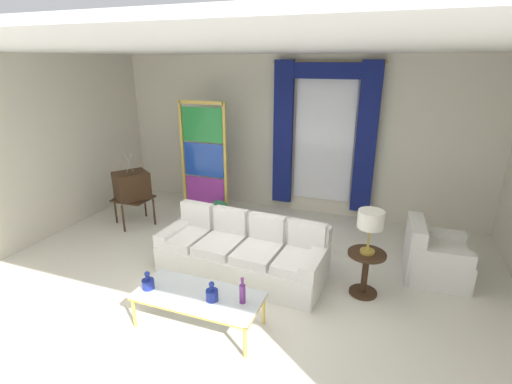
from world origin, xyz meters
TOP-DOWN VIEW (x-y plane):
  - ground_plane at (0.00, 0.00)m, footprint 16.00×16.00m
  - wall_rear at (0.00, 3.06)m, footprint 8.00×0.12m
  - wall_left at (-3.66, 0.60)m, footprint 0.12×7.00m
  - ceiling_slab at (0.00, 0.80)m, footprint 8.00×7.60m
  - curtained_window at (0.58, 2.89)m, footprint 2.00×0.17m
  - couch_white_long at (-0.00, 0.40)m, footprint 2.39×1.08m
  - coffee_table at (-0.03, -0.87)m, footprint 1.44×0.64m
  - bottle_blue_decanter at (0.16, -0.91)m, footprint 0.14×0.14m
  - bottle_crystal_tall at (-0.63, -0.96)m, footprint 0.14×0.14m
  - bottle_amber_squat at (0.49, -0.83)m, footprint 0.07×0.07m
  - vintage_tv at (-2.53, 1.25)m, footprint 0.75×0.77m
  - armchair_white at (2.51, 1.19)m, footprint 0.86×0.86m
  - stained_glass_divider at (-1.52, 2.14)m, footprint 0.95×0.05m
  - peacock_figurine at (-1.11, 1.77)m, footprint 0.44×0.60m
  - round_side_table at (1.67, 0.43)m, footprint 0.48×0.48m
  - table_lamp_brass at (1.67, 0.43)m, footprint 0.32×0.32m

SIDE VIEW (x-z plane):
  - ground_plane at x=0.00m, z-range 0.00..0.00m
  - peacock_figurine at x=-1.11m, z-range -0.03..0.47m
  - armchair_white at x=2.51m, z-range -0.11..0.69m
  - couch_white_long at x=0.00m, z-range -0.12..0.74m
  - round_side_table at x=1.67m, z-range 0.06..0.65m
  - coffee_table at x=-0.03m, z-range 0.17..0.58m
  - bottle_crystal_tall at x=-0.63m, z-range 0.37..0.59m
  - bottle_blue_decanter at x=0.16m, z-range 0.37..0.60m
  - bottle_amber_squat at x=0.49m, z-range 0.38..0.69m
  - vintage_tv at x=-2.53m, z-range 0.06..1.40m
  - table_lamp_brass at x=1.67m, z-range 0.74..1.31m
  - stained_glass_divider at x=-1.52m, z-range -0.04..2.16m
  - wall_rear at x=0.00m, z-range 0.00..3.00m
  - wall_left at x=-3.66m, z-range 0.00..3.00m
  - curtained_window at x=0.58m, z-range 0.39..3.09m
  - ceiling_slab at x=0.00m, z-range 3.00..3.04m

